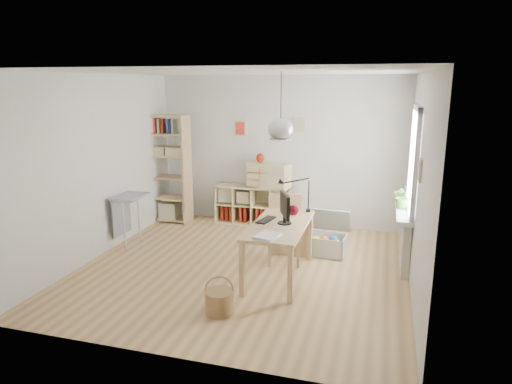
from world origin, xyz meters
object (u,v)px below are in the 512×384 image
(chair, at_px, (284,224))
(storage_chest, at_px, (327,240))
(desk, at_px, (279,231))
(drawer_chest, at_px, (268,175))
(cube_shelf, at_px, (253,208))
(tall_bookshelf, at_px, (168,164))
(monitor, at_px, (285,207))

(chair, distance_m, storage_chest, 0.81)
(desk, height_order, drawer_chest, drawer_chest)
(cube_shelf, xyz_separation_m, tall_bookshelf, (-1.56, -0.28, 0.79))
(storage_chest, bearing_deg, drawer_chest, 142.69)
(storage_chest, bearing_deg, tall_bookshelf, 169.32)
(monitor, bearing_deg, drawer_chest, 86.25)
(monitor, relative_size, drawer_chest, 0.58)
(cube_shelf, relative_size, storage_chest, 1.92)
(cube_shelf, distance_m, monitor, 2.54)
(desk, relative_size, cube_shelf, 1.07)
(desk, distance_m, chair, 0.62)
(cube_shelf, bearing_deg, desk, -65.39)
(storage_chest, bearing_deg, chair, -136.85)
(chair, xyz_separation_m, drawer_chest, (-0.65, 1.58, 0.38))
(chair, height_order, drawer_chest, drawer_chest)
(monitor, bearing_deg, storage_chest, 42.67)
(desk, xyz_separation_m, cube_shelf, (-1.02, 2.23, -0.36))
(desk, distance_m, storage_chest, 1.26)
(cube_shelf, xyz_separation_m, monitor, (1.08, -2.20, 0.68))
(drawer_chest, bearing_deg, chair, -55.73)
(tall_bookshelf, distance_m, storage_chest, 3.34)
(desk, bearing_deg, tall_bookshelf, 142.99)
(desk, distance_m, drawer_chest, 2.32)
(cube_shelf, bearing_deg, tall_bookshelf, -169.81)
(tall_bookshelf, relative_size, drawer_chest, 2.59)
(storage_chest, relative_size, drawer_chest, 0.94)
(tall_bookshelf, relative_size, monitor, 4.47)
(tall_bookshelf, bearing_deg, drawer_chest, 7.30)
(drawer_chest, bearing_deg, cube_shelf, -175.65)
(tall_bookshelf, height_order, chair, tall_bookshelf)
(cube_shelf, relative_size, drawer_chest, 1.81)
(cube_shelf, distance_m, drawer_chest, 0.71)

